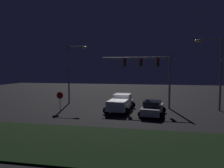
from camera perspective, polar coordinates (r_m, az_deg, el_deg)
name	(u,v)px	position (r m, az deg, el deg)	size (l,w,h in m)	color
ground_plane	(123,112)	(22.71, 2.96, -7.82)	(80.00, 80.00, 0.00)	black
grass_median	(102,144)	(13.38, -2.74, -16.35)	(21.73, 6.73, 0.10)	black
pickup_truck	(121,102)	(23.19, 2.44, -5.05)	(3.17, 5.54, 1.80)	silver
car_sedan	(153,108)	(21.42, 11.29, -6.62)	(2.91, 4.62, 1.51)	#B7B7BC
traffic_signal_gantry	(149,68)	(24.99, 10.33, 4.54)	(8.32, 0.56, 6.50)	slate
street_lamp_left	(73,67)	(28.20, -10.98, 4.69)	(2.76, 0.44, 7.87)	slate
street_lamp_right	(215,65)	(25.77, 26.95, 4.77)	(3.00, 0.44, 8.18)	slate
stop_sign	(60,98)	(23.06, -14.38, -3.82)	(0.76, 0.08, 2.23)	slate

